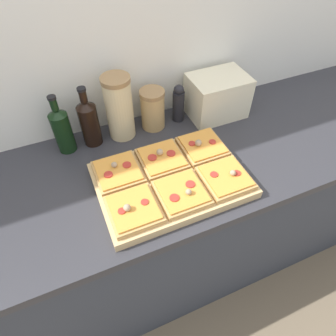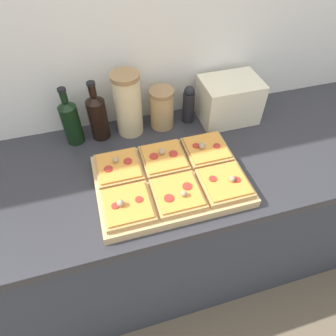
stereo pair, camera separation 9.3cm
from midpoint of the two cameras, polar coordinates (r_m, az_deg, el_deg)
The scene contains 16 objects.
ground_plane at distance 1.82m, azimuth 3.54°, elevation -26.64°, with size 12.00×12.00×0.00m, color brown.
wall_back at distance 1.26m, azimuth -4.29°, elevation 23.71°, with size 6.00×0.06×2.50m.
kitchen_counter at distance 1.54m, azimuth 0.46°, elevation -10.88°, with size 2.63×0.67×0.89m.
cutting_board at distance 1.10m, azimuth 2.83°, elevation -2.54°, with size 0.54×0.37×0.04m, color tan.
pizza_slice_back_left at distance 1.11m, azimuth -7.07°, elevation 0.02°, with size 0.16×0.17×0.05m.
pizza_slice_back_center at distance 1.14m, azimuth 1.50°, elevation 1.81°, with size 0.16×0.17×0.05m.
pizza_slice_back_right at distance 1.19m, azimuth 9.52°, elevation 3.43°, with size 0.16×0.17×0.05m.
pizza_slice_front_left at distance 1.00m, azimuth -5.08°, elevation -7.23°, with size 0.16×0.17×0.05m.
pizza_slice_front_center at distance 1.03m, azimuth 4.45°, elevation -5.06°, with size 0.16×0.17×0.05m.
pizza_slice_front_right at distance 1.08m, azimuth 13.16°, elevation -2.92°, with size 0.16×0.17×0.05m.
olive_oil_bottle at distance 1.26m, azimuth -16.03°, elevation 8.51°, with size 0.07×0.07×0.25m.
wine_bottle at distance 1.26m, azimuth -11.20°, elevation 9.64°, with size 0.08×0.08×0.26m.
grain_jar_tall at distance 1.25m, azimuth -5.51°, elevation 11.88°, with size 0.11×0.11×0.28m.
grain_jar_short at distance 1.31m, azimuth 0.89°, elevation 11.22°, with size 0.11×0.11×0.18m.
pepper_mill at distance 1.34m, azimuth 5.96°, elevation 11.88°, with size 0.05×0.05×0.18m.
toaster_oven at distance 1.39m, azimuth 13.46°, elevation 12.42°, with size 0.28×0.18×0.19m.
Camera 2 is at (-0.19, -0.47, 1.75)m, focal length 32.00 mm.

